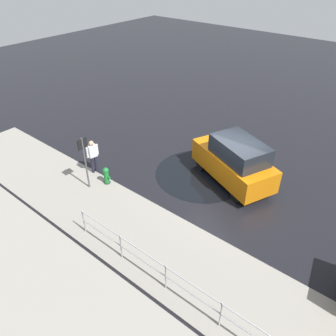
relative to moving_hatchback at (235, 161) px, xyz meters
The scene contains 8 objects.
ground_plane 1.27m from the moving_hatchback, 82.20° to the left, with size 60.00×60.00×0.00m, color black.
kerb_strip 5.05m from the moving_hatchback, 88.82° to the left, with size 24.00×3.20×0.04m, color gray.
moving_hatchback is the anchor object (origin of this frame).
fire_hydrant 5.49m from the moving_hatchback, 41.27° to the left, with size 0.42×0.31×0.80m.
pedestrian 6.15m from the moving_hatchback, 33.06° to the left, with size 0.31×0.56×1.62m.
metal_railing 6.21m from the moving_hatchback, 101.43° to the left, with size 7.48×0.04×1.05m.
sign_post 6.20m from the moving_hatchback, 43.83° to the left, with size 0.07×0.44×2.40m.
puddle_patch 1.73m from the moving_hatchback, 18.20° to the left, with size 4.15×4.15×0.01m, color black.
Camera 1 is at (-5.23, 10.02, 8.51)m, focal length 35.00 mm.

